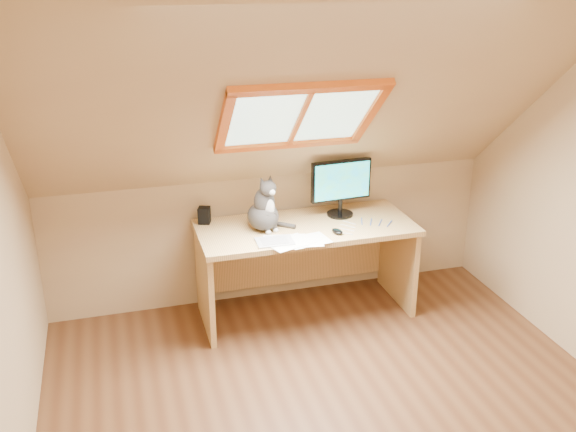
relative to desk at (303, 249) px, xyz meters
name	(u,v)px	position (x,y,z in m)	size (l,w,h in m)	color
ground	(350,431)	(-0.16, -1.45, -0.50)	(3.50, 3.50, 0.00)	brown
room_shell	(368,206)	(-0.16, -1.54, 0.93)	(3.52, 3.52, 2.41)	tan
desk	(303,249)	(0.00, 0.00, 0.00)	(1.59, 0.70, 0.73)	#E2AC6B
monitor	(341,184)	(0.31, 0.05, 0.47)	(0.47, 0.20, 0.44)	black
cat	(264,210)	(-0.31, -0.05, 0.37)	(0.31, 0.34, 0.42)	#383432
desk_speaker	(204,215)	(-0.71, 0.18, 0.28)	(0.08, 0.08, 0.12)	black
graphics_tablet	(275,241)	(-0.30, -0.30, 0.23)	(0.26, 0.18, 0.01)	#B2B2B7
mouse	(337,231)	(0.17, -0.28, 0.24)	(0.06, 0.10, 0.03)	black
papers	(299,241)	(-0.14, -0.33, 0.23)	(0.35, 0.30, 0.01)	white
cables	(365,225)	(0.42, -0.19, 0.23)	(0.51, 0.26, 0.01)	silver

